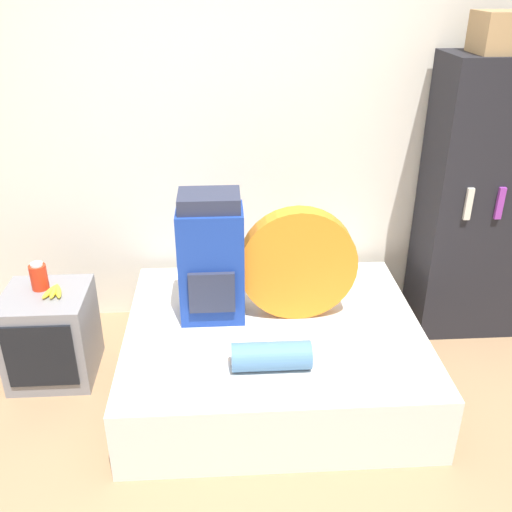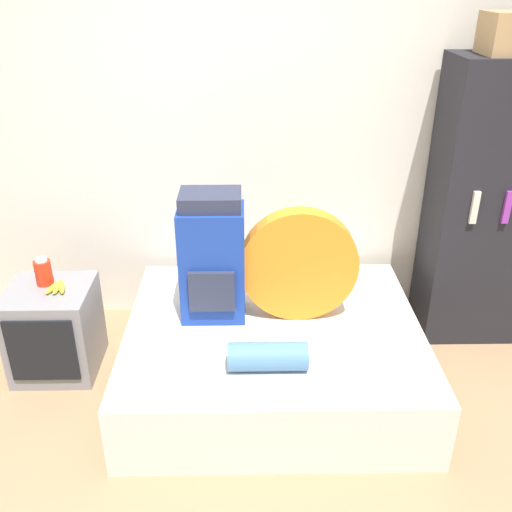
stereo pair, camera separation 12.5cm
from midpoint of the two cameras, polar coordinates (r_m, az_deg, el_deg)
name	(u,v)px [view 1 (the left image)]	position (r m, az deg, el deg)	size (l,w,h in m)	color
ground_plane	(240,491)	(3.01, -2.89, -22.44)	(16.00, 16.00, 0.00)	#997551
wall_back	(228,137)	(3.80, -3.78, 11.79)	(8.00, 0.05, 2.60)	silver
bed	(273,352)	(3.49, 0.68, -9.61)	(1.72, 1.48, 0.41)	silver
backpack	(211,259)	(3.29, -5.58, -0.32)	(0.37, 0.30, 0.77)	navy
tent_bag	(298,264)	(3.30, 3.15, -0.81)	(0.68, 0.12, 0.68)	orange
sleeping_roll	(271,356)	(2.99, 0.33, -10.00)	(0.41, 0.15, 0.15)	teal
television	(51,335)	(3.74, -20.72, -7.38)	(0.50, 0.49, 0.57)	gray
canister	(39,276)	(3.63, -21.82, -1.92)	(0.10, 0.10, 0.17)	red
banana_bunch	(54,291)	(3.57, -20.48, -3.34)	(0.13, 0.17, 0.03)	yellow
bookshelf	(482,202)	(3.98, 20.84, 5.09)	(0.73, 0.46, 1.85)	black
cardboard_box	(505,32)	(3.70, 22.73, 19.94)	(0.33, 0.29, 0.23)	#A88456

